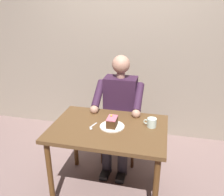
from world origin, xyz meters
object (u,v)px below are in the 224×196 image
at_px(dining_table, 109,135).
at_px(coffee_cup, 152,122).
at_px(dessert_spoon, 92,127).
at_px(chair, 122,117).
at_px(cake_slice, 112,122).
at_px(seated_person, 119,111).

distance_m(dining_table, coffee_cup, 0.42).
distance_m(coffee_cup, dessert_spoon, 0.55).
distance_m(dining_table, dessert_spoon, 0.18).
xyz_separation_m(chair, cake_slice, (-0.03, 0.66, 0.28)).
relative_size(dining_table, chair, 1.16).
distance_m(chair, seated_person, 0.24).
xyz_separation_m(cake_slice, coffee_cup, (-0.35, -0.09, -0.01)).
relative_size(dining_table, seated_person, 0.83).
bearing_deg(seated_person, coffee_cup, 134.23).
relative_size(seated_person, dessert_spoon, 9.09).
bearing_deg(chair, dining_table, 90.00).
xyz_separation_m(seated_person, cake_slice, (-0.03, 0.48, 0.11)).
height_order(cake_slice, coffee_cup, cake_slice).
relative_size(coffee_cup, dessert_spoon, 0.85).
bearing_deg(coffee_cup, dessert_spoon, 14.56).
height_order(dining_table, seated_person, seated_person).
xyz_separation_m(dining_table, coffee_cup, (-0.39, -0.09, 0.13)).
bearing_deg(dessert_spoon, cake_slice, -163.88).
xyz_separation_m(cake_slice, dessert_spoon, (0.18, 0.05, -0.05)).
distance_m(seated_person, cake_slice, 0.50).
distance_m(seated_person, dessert_spoon, 0.56).
xyz_separation_m(dining_table, chair, (0.00, -0.66, -0.13)).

